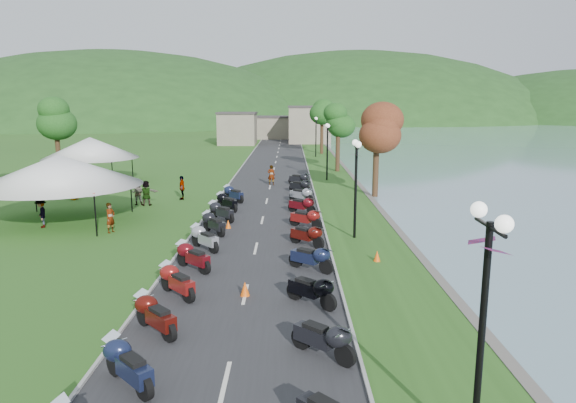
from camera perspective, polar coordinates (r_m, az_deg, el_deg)
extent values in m
cube|color=#2D2D2F|center=(48.34, -1.76, 2.75)|extent=(7.00, 120.00, 0.02)
cube|color=gray|center=(92.99, -2.09, 8.26)|extent=(18.00, 16.00, 5.00)
imported|color=slate|center=(29.43, -19.03, -3.27)|extent=(0.63, 0.72, 1.64)
imported|color=slate|center=(36.71, -16.30, -0.35)|extent=(0.83, 0.49, 1.67)
imported|color=slate|center=(32.05, -25.61, -2.62)|extent=(0.92, 1.13, 1.64)
cone|color=#F2590C|center=(18.95, -4.81, -9.65)|extent=(0.36, 0.36, 0.56)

